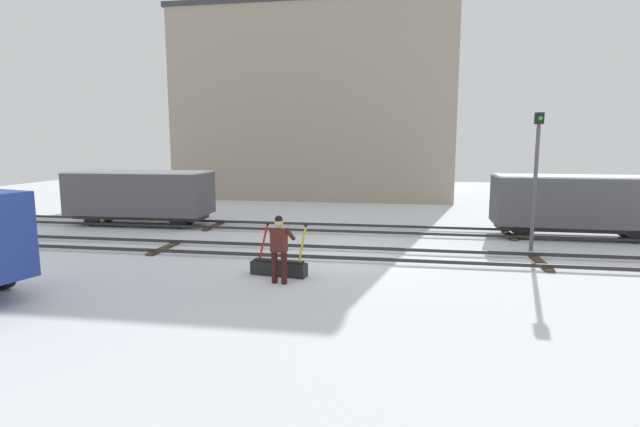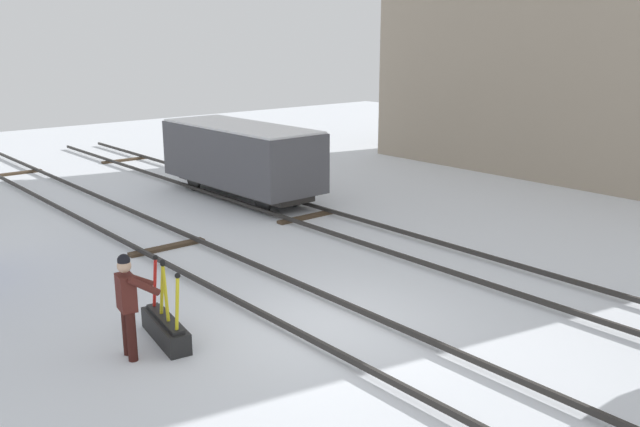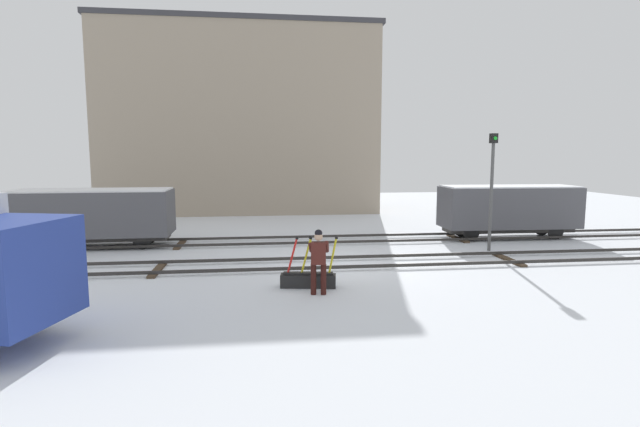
# 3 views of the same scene
# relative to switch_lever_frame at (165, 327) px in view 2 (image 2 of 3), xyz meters

# --- Properties ---
(ground_plane) EXTENTS (60.00, 60.00, 0.00)m
(ground_plane) POSITION_rel_switch_lever_frame_xyz_m (1.33, 2.43, -0.25)
(ground_plane) COLOR silver
(track_main_line) EXTENTS (44.00, 1.94, 0.18)m
(track_main_line) POSITION_rel_switch_lever_frame_xyz_m (1.33, 2.43, -0.14)
(track_main_line) COLOR #2D2B28
(track_main_line) RESTS_ON ground_plane
(track_siding_near) EXTENTS (44.00, 1.94, 0.18)m
(track_siding_near) POSITION_rel_switch_lever_frame_xyz_m (1.33, 6.75, -0.14)
(track_siding_near) COLOR #2D2B28
(track_siding_near) RESTS_ON ground_plane
(switch_lever_frame) EXTENTS (1.59, 0.60, 1.45)m
(switch_lever_frame) POSITION_rel_switch_lever_frame_xyz_m (0.00, 0.00, 0.00)
(switch_lever_frame) COLOR black
(switch_lever_frame) RESTS_ON ground_plane
(rail_worker) EXTENTS (0.60, 0.69, 1.72)m
(rail_worker) POSITION_rel_switch_lever_frame_xyz_m (0.20, -0.70, 0.72)
(rail_worker) COLOR #351511
(rail_worker) RESTS_ON ground_plane
(apartment_building) EXTENTS (17.27, 5.73, 11.67)m
(apartment_building) POSITION_rel_switch_lever_frame_xyz_m (-2.40, 18.70, 5.59)
(apartment_building) COLOR gray
(apartment_building) RESTS_ON ground_plane
(freight_car_near_switch) EXTENTS (5.90, 2.23, 2.30)m
(freight_car_near_switch) POSITION_rel_switch_lever_frame_xyz_m (-7.77, 6.75, 1.08)
(freight_car_near_switch) COLOR #2D2B28
(freight_car_near_switch) RESTS_ON ground_plane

